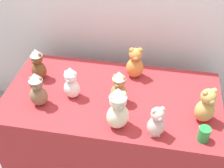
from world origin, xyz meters
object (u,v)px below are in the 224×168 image
Objects in this scene: teddy_bear_blush at (157,122)px; teddy_bear_cream at (118,109)px; teddy_bear_mocha at (37,90)px; teddy_bear_snow at (71,83)px; display_table at (112,127)px; party_cup_green at (204,134)px; teddy_bear_chestnut at (38,64)px; teddy_bear_ginger at (135,64)px; teddy_bear_caramel at (119,87)px; teddy_bear_honey at (206,106)px.

teddy_bear_cream reaches higher than teddy_bear_blush.
teddy_bear_snow is at bearing 19.75° from teddy_bear_mocha.
teddy_bear_cream is (0.40, -0.25, 0.03)m from teddy_bear_snow.
display_table is 0.87m from party_cup_green.
teddy_bear_mocha reaches higher than teddy_bear_chestnut.
teddy_bear_snow is 0.47m from teddy_bear_cream.
party_cup_green is (0.54, -0.61, -0.08)m from teddy_bear_ginger.
teddy_bear_chestnut is (-0.34, 0.18, 0.00)m from teddy_bear_snow.
teddy_bear_chestnut is 0.99× the size of teddy_bear_caramel.
display_table is 0.87m from teddy_bear_honey.
teddy_bear_caramel is 0.26m from teddy_bear_cream.
teddy_bear_chestnut reaches higher than teddy_bear_blush.
teddy_bear_blush is at bearing -175.25° from teddy_bear_honey.
teddy_bear_blush is at bearing -178.49° from party_cup_green.
teddy_bear_cream is at bearing -27.69° from teddy_bear_snow.
teddy_bear_mocha reaches higher than party_cup_green.
teddy_bear_blush is 0.71× the size of teddy_bear_cream.
teddy_bear_mocha is at bearing -145.44° from teddy_bear_snow.
teddy_bear_mocha is at bearing -57.02° from teddy_bear_chestnut.
teddy_bear_cream is 3.22× the size of party_cup_green.
teddy_bear_honey is 0.64m from teddy_bear_caramel.
teddy_bear_ginger is 0.81m from teddy_bear_chestnut.
teddy_bear_blush reaches higher than party_cup_green.
teddy_bear_chestnut is 0.73m from teddy_bear_caramel.
display_table is 0.60m from teddy_bear_snow.
teddy_bear_blush is 0.33m from party_cup_green.
display_table is 5.72× the size of teddy_bear_mocha.
teddy_bear_mocha is (-1.22, -0.06, 0.01)m from teddy_bear_honey.
teddy_bear_caramel is 0.97× the size of teddy_bear_mocha.
teddy_bear_snow is 0.97× the size of teddy_bear_caramel.
teddy_bear_snow is 2.59× the size of party_cup_green.
teddy_bear_snow reaches higher than party_cup_green.
teddy_bear_caramel is at bearing -1.69° from teddy_bear_chestnut.
teddy_bear_ginger is at bearing 116.34° from teddy_bear_honey.
teddy_bear_caramel reaches higher than party_cup_green.
teddy_bear_chestnut is 2.63× the size of party_cup_green.
teddy_bear_ginger reaches higher than display_table.
display_table is at bearing 1.89° from teddy_bear_chestnut.
teddy_bear_honey is 1.01× the size of teddy_bear_chestnut.
teddy_bear_cream reaches higher than teddy_bear_caramel.
teddy_bear_mocha is (-0.59, -0.14, 0.00)m from teddy_bear_caramel.
teddy_bear_cream reaches higher than teddy_bear_chestnut.
display_table is at bearing 9.51° from teddy_bear_mocha.
teddy_bear_cream reaches higher than display_table.
teddy_bear_ginger is 0.81× the size of teddy_bear_cream.
teddy_bear_mocha reaches higher than teddy_bear_blush.
teddy_bear_mocha is at bearing -159.22° from teddy_bear_caramel.
teddy_bear_ginger is 1.00× the size of teddy_bear_chestnut.
party_cup_green is at bearing -24.33° from teddy_bear_blush.
party_cup_green reaches higher than display_table.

